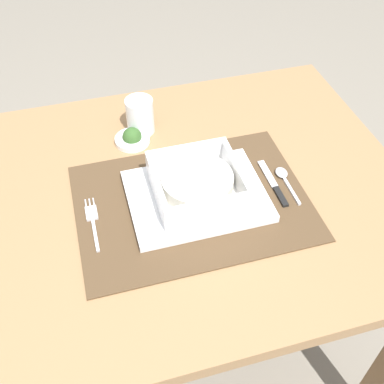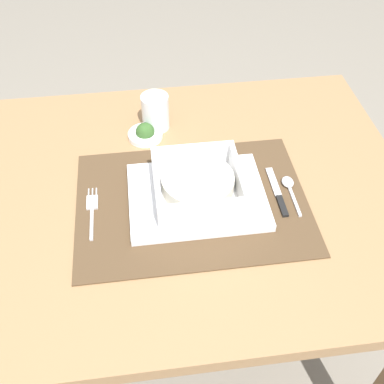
{
  "view_description": "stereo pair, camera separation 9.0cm",
  "coord_description": "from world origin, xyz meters",
  "px_view_note": "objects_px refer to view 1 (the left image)",
  "views": [
    {
      "loc": [
        -0.15,
        -0.64,
        1.38
      ],
      "look_at": [
        0.02,
        -0.04,
        0.74
      ],
      "focal_mm": 43.72,
      "sensor_mm": 36.0,
      "label": 1
    },
    {
      "loc": [
        -0.06,
        -0.66,
        1.38
      ],
      "look_at": [
        0.02,
        -0.04,
        0.74
      ],
      "focal_mm": 43.72,
      "sensor_mm": 36.0,
      "label": 2
    }
  ],
  "objects_px": {
    "porridge_bowl": "(197,184)",
    "spoon": "(283,176)",
    "drinking_glass": "(140,117)",
    "condiment_saucer": "(132,138)",
    "fork": "(93,220)",
    "dining_table": "(179,222)",
    "butter_knife": "(274,186)"
  },
  "relations": [
    {
      "from": "porridge_bowl",
      "to": "drinking_glass",
      "type": "distance_m",
      "value": 0.25
    },
    {
      "from": "porridge_bowl",
      "to": "spoon",
      "type": "bearing_deg",
      "value": 2.05
    },
    {
      "from": "fork",
      "to": "condiment_saucer",
      "type": "relative_size",
      "value": 1.7
    },
    {
      "from": "fork",
      "to": "spoon",
      "type": "distance_m",
      "value": 0.4
    },
    {
      "from": "condiment_saucer",
      "to": "spoon",
      "type": "bearing_deg",
      "value": -36.0
    },
    {
      "from": "condiment_saucer",
      "to": "porridge_bowl",
      "type": "bearing_deg",
      "value": -66.54
    },
    {
      "from": "fork",
      "to": "porridge_bowl",
      "type": "bearing_deg",
      "value": -0.37
    },
    {
      "from": "fork",
      "to": "spoon",
      "type": "xyz_separation_m",
      "value": [
        0.4,
        0.01,
        0.0
      ]
    },
    {
      "from": "porridge_bowl",
      "to": "condiment_saucer",
      "type": "relative_size",
      "value": 2.13
    },
    {
      "from": "dining_table",
      "to": "condiment_saucer",
      "type": "relative_size",
      "value": 12.14
    },
    {
      "from": "drinking_glass",
      "to": "dining_table",
      "type": "bearing_deg",
      "value": -81.05
    },
    {
      "from": "dining_table",
      "to": "porridge_bowl",
      "type": "distance_m",
      "value": 0.15
    },
    {
      "from": "dining_table",
      "to": "spoon",
      "type": "distance_m",
      "value": 0.25
    },
    {
      "from": "fork",
      "to": "butter_knife",
      "type": "relative_size",
      "value": 0.98
    },
    {
      "from": "porridge_bowl",
      "to": "butter_knife",
      "type": "distance_m",
      "value": 0.16
    },
    {
      "from": "condiment_saucer",
      "to": "drinking_glass",
      "type": "bearing_deg",
      "value": 52.74
    },
    {
      "from": "drinking_glass",
      "to": "condiment_saucer",
      "type": "height_order",
      "value": "drinking_glass"
    },
    {
      "from": "spoon",
      "to": "condiment_saucer",
      "type": "height_order",
      "value": "condiment_saucer"
    },
    {
      "from": "fork",
      "to": "butter_knife",
      "type": "bearing_deg",
      "value": -2.5
    },
    {
      "from": "dining_table",
      "to": "drinking_glass",
      "type": "height_order",
      "value": "drinking_glass"
    },
    {
      "from": "porridge_bowl",
      "to": "spoon",
      "type": "relative_size",
      "value": 1.56
    },
    {
      "from": "spoon",
      "to": "drinking_glass",
      "type": "distance_m",
      "value": 0.35
    },
    {
      "from": "dining_table",
      "to": "porridge_bowl",
      "type": "bearing_deg",
      "value": -48.61
    },
    {
      "from": "fork",
      "to": "spoon",
      "type": "bearing_deg",
      "value": 0.31
    },
    {
      "from": "fork",
      "to": "condiment_saucer",
      "type": "bearing_deg",
      "value": 60.15
    },
    {
      "from": "spoon",
      "to": "drinking_glass",
      "type": "height_order",
      "value": "drinking_glass"
    },
    {
      "from": "porridge_bowl",
      "to": "drinking_glass",
      "type": "height_order",
      "value": "drinking_glass"
    },
    {
      "from": "dining_table",
      "to": "spoon",
      "type": "height_order",
      "value": "spoon"
    },
    {
      "from": "fork",
      "to": "condiment_saucer",
      "type": "height_order",
      "value": "condiment_saucer"
    },
    {
      "from": "porridge_bowl",
      "to": "fork",
      "type": "height_order",
      "value": "porridge_bowl"
    },
    {
      "from": "dining_table",
      "to": "condiment_saucer",
      "type": "distance_m",
      "value": 0.22
    },
    {
      "from": "porridge_bowl",
      "to": "fork",
      "type": "xyz_separation_m",
      "value": [
        -0.21,
        -0.0,
        -0.04
      ]
    }
  ]
}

